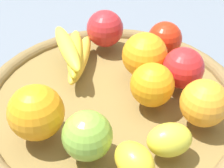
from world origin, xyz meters
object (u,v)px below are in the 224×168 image
Objects in this scene: lemon_1 at (134,161)px; orange_2 at (152,85)px; apple_3 at (105,29)px; apple_2 at (183,68)px; orange_1 at (36,112)px; banana_bunch at (74,53)px; orange_0 at (204,103)px; orange_3 at (145,55)px; lemon_0 at (169,140)px; apple_0 at (87,136)px; apple_1 at (165,39)px.

orange_2 reaches higher than lemon_1.
lemon_1 is at bearing 121.46° from apple_3.
apple_2 is 0.87× the size of orange_1.
banana_bunch is 0.26m from orange_0.
banana_bunch is 2.16× the size of orange_0.
orange_3 is at bearing 149.25° from apple_3.
orange_2 is at bearing 137.50° from apple_3.
orange_3 is at bearing -73.75° from lemon_1.
orange_1 reaches higher than orange_3.
lemon_0 is at bearing 98.16° from apple_2.
orange_2 is (0.03, -0.15, 0.01)m from lemon_1.
apple_2 is (-0.08, -0.21, 0.00)m from apple_0.
apple_0 is 0.86× the size of orange_3.
apple_3 is 0.90× the size of orange_1.
apple_3 is (0.12, 0.02, 0.00)m from apple_1.
apple_3 is (0.20, -0.23, 0.01)m from lemon_0.
orange_1 reaches higher than banana_bunch.
banana_bunch is at bearing -11.72° from orange_0.
apple_1 is 0.31m from orange_1.
orange_3 is 0.23m from orange_1.
apple_3 is 0.27m from orange_1.
orange_3 is 1.26× the size of lemon_0.
lemon_1 is 0.75× the size of orange_1.
orange_0 reaches higher than lemon_0.
banana_bunch is at bearing 11.95° from orange_3.
banana_bunch is at bearing -44.19° from lemon_1.
orange_3 is at bearing -59.61° from lemon_0.
apple_3 is (0.11, -0.06, -0.00)m from orange_3.
apple_2 is (-0.06, 0.08, 0.00)m from apple_1.
banana_bunch is 2.20× the size of orange_2.
apple_0 reaches higher than banana_bunch.
orange_1 reaches higher than apple_0.
orange_1 is at bearing 65.17° from orange_3.
orange_0 is at bearing 147.08° from orange_3.
apple_3 is (-0.02, -0.09, 0.01)m from banana_bunch.
orange_0 is at bearing -150.39° from orange_1.
orange_1 is at bearing 69.24° from apple_1.
orange_0 is 1.09× the size of apple_1.
orange_0 reaches higher than apple_0.
lemon_1 is (-0.07, 0.01, -0.01)m from apple_0.
apple_3 is at bearing -31.92° from orange_0.
apple_2 is at bearing 159.35° from apple_3.
orange_1 is at bearing 101.34° from banana_bunch.
orange_3 is 0.19m from lemon_0.
orange_1 is at bearing 45.61° from orange_2.
banana_bunch is 0.20m from apple_2.
orange_2 is at bearing -58.26° from lemon_0.
apple_0 is 0.15m from orange_2.
apple_0 is 0.21m from orange_3.
apple_3 reaches higher than apple_2.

